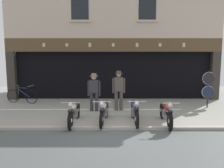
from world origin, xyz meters
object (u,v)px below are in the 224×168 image
Objects in this scene: motorcycle_center_right at (165,113)px; leaning_bicycle at (21,96)px; motorcycle_center at (134,111)px; tyre_sign_pole at (208,86)px; shopkeeper_center at (118,89)px; salesman_left at (94,90)px; advert_board_near at (56,70)px; motorcycle_center_left at (104,111)px; motorcycle_left at (74,112)px.

leaning_bicycle is (-6.50, 3.55, -0.05)m from motorcycle_center_right.
tyre_sign_pole is at bearing -147.10° from motorcycle_center.
shopkeeper_center reaches higher than motorcycle_center_right.
motorcycle_center is 1.23× the size of salesman_left.
tyre_sign_pole is at bearing -16.33° from advert_board_near.
motorcycle_center is 0.99× the size of motorcycle_center_right.
motorcycle_center_left is at bearing 70.78° from shopkeeper_center.
leaning_bicycle is at bearing -26.27° from motorcycle_center_right.
motorcycle_left is at bearing 57.03° from leaning_bicycle.
motorcycle_left is 1.17× the size of shopkeeper_center.
motorcycle_left is 1.24× the size of salesman_left.
motorcycle_center_left is at bearing 65.89° from leaning_bicycle.
motorcycle_center_left reaches higher than motorcycle_center_right.
leaning_bicycle is (-9.03, 1.01, -0.65)m from tyre_sign_pole.
motorcycle_center_left is 1.01× the size of motorcycle_center.
motorcycle_center reaches higher than motorcycle_left.
shopkeeper_center is at bearing -38.70° from advert_board_near.
motorcycle_left is 4.75m from leaning_bicycle.
motorcycle_center_left is 2.03m from shopkeeper_center.
salesman_left is (-0.50, 1.73, 0.49)m from motorcycle_center_left.
motorcycle_center_right is (3.26, -0.07, 0.00)m from motorcycle_left.
motorcycle_center_left is 1.87m from salesman_left.
shopkeeper_center is at bearing -74.67° from motorcycle_center.
salesman_left is 5.26m from tyre_sign_pole.
motorcycle_center is (2.17, 0.09, 0.01)m from motorcycle_left.
shopkeeper_center reaches higher than salesman_left.
advert_board_near reaches higher than tyre_sign_pole.
tyre_sign_pole is 1.69× the size of advert_board_near.
salesman_left reaches higher than motorcycle_center_left.
shopkeeper_center is at bearing -101.87° from motorcycle_center_left.
motorcycle_center_left is 1.17× the size of shopkeeper_center.
shopkeeper_center is at bearing -168.03° from salesman_left.
advert_board_near is at bearing 142.33° from leaning_bicycle.
leaning_bicycle is at bearing -18.89° from salesman_left.
motorcycle_center_left is (1.07, 0.09, 0.01)m from motorcycle_left.
motorcycle_left is 1.00× the size of motorcycle_center_left.
salesman_left reaches higher than motorcycle_center.
motorcycle_left is at bearing 47.94° from shopkeeper_center.
motorcycle_center is at bearing -174.99° from motorcycle_center_left.
leaning_bicycle is (-3.24, 3.48, -0.05)m from motorcycle_left.
tyre_sign_pole is at bearing -155.86° from motorcycle_left.
advert_board_near is at bearing -49.94° from motorcycle_center.
motorcycle_center is at bearing 71.99° from leaning_bicycle.
motorcycle_center_left is 1.18× the size of leaning_bicycle.
motorcycle_center_right is 3.33m from salesman_left.
shopkeeper_center is at bearing -49.18° from motorcycle_center_right.
tyre_sign_pole is 9.11m from leaning_bicycle.
motorcycle_center is 6.39m from leaning_bicycle.
motorcycle_center reaches higher than motorcycle_center_left.
motorcycle_center is (1.10, -0.01, 0.01)m from motorcycle_center_left.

